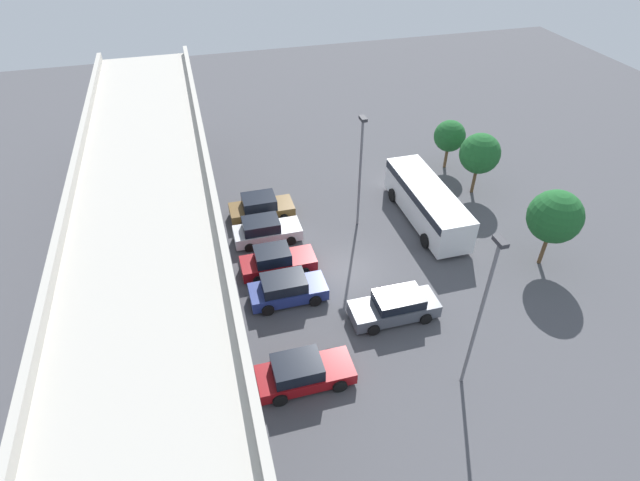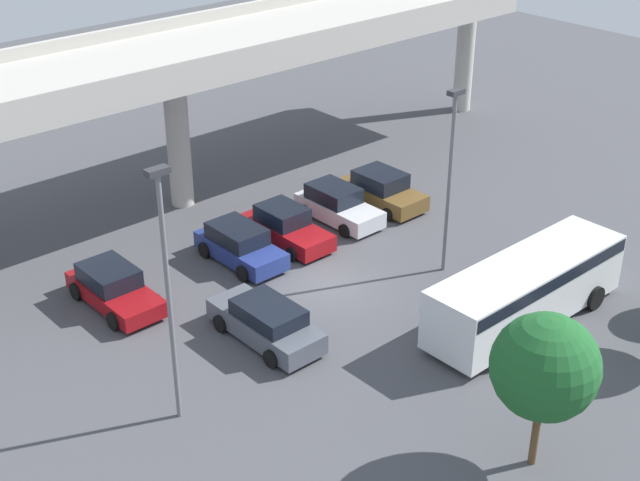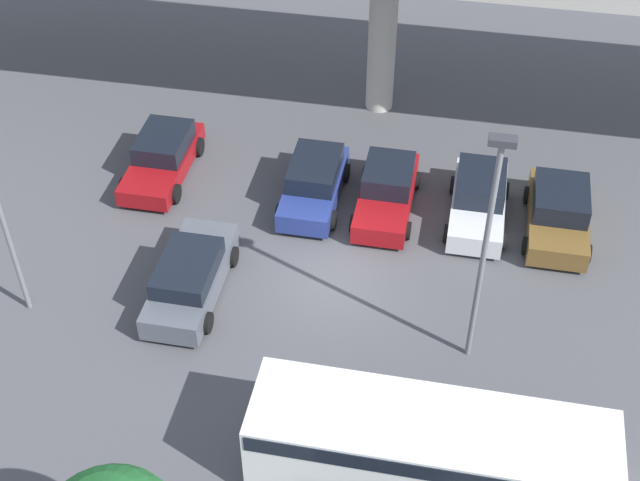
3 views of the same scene
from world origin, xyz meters
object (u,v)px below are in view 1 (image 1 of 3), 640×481
object	(u,v)px
parked_car_1	(395,306)
parked_car_3	(277,261)
parked_car_4	(266,231)
tree_front_right	(480,154)
parked_car_5	(261,208)
tree_front_far_right	(450,136)
parked_car_2	(287,289)
tree_front_left	(555,217)
parked_car_0	(303,372)
lamp_post_mid_lot	(482,307)
shuttle_bus	(427,201)
lamp_post_near_aisle	(361,165)

from	to	relation	value
parked_car_1	parked_car_3	world-z (taller)	parked_car_3
parked_car_4	tree_front_right	bearing A→B (deg)	6.08
parked_car_1	parked_car_5	xyz separation A→B (m)	(11.42, 5.41, 0.02)
tree_front_far_right	parked_car_2	bearing A→B (deg)	126.26
parked_car_1	tree_front_left	bearing A→B (deg)	-170.02
parked_car_0	parked_car_1	size ratio (longest dim) A/B	0.96
tree_front_left	tree_front_right	distance (m)	8.57
lamp_post_mid_lot	tree_front_far_right	distance (m)	21.29
parked_car_5	shuttle_bus	xyz separation A→B (m)	(-3.36, -10.94, 0.78)
parked_car_0	lamp_post_mid_lot	size ratio (longest dim) A/B	0.53
shuttle_bus	tree_front_right	xyz separation A→B (m)	(2.36, -5.00, 1.69)
parked_car_5	tree_front_left	world-z (taller)	tree_front_left
shuttle_bus	tree_front_left	size ratio (longest dim) A/B	1.78
parked_car_0	lamp_post_mid_lot	xyz separation A→B (m)	(-1.98, -7.48, 4.34)
tree_front_left	tree_front_right	bearing A→B (deg)	-0.08
shuttle_bus	lamp_post_mid_lot	xyz separation A→B (m)	(-12.93, 3.98, 3.51)
tree_front_far_right	parked_car_4	bearing A→B (deg)	109.82
parked_car_2	shuttle_bus	size ratio (longest dim) A/B	0.48
parked_car_4	tree_front_far_right	bearing A→B (deg)	19.82
parked_car_4	tree_front_right	size ratio (longest dim) A/B	0.93
parked_car_1	shuttle_bus	world-z (taller)	shuttle_bus
parked_car_5	shuttle_bus	size ratio (longest dim) A/B	0.49
parked_car_2	lamp_post_mid_lot	xyz separation A→B (m)	(-7.77, -6.99, 4.30)
parked_car_3	shuttle_bus	bearing A→B (deg)	13.06
shuttle_bus	tree_front_far_right	distance (m)	8.01
parked_car_2	shuttle_bus	bearing A→B (deg)	25.20
lamp_post_near_aisle	lamp_post_mid_lot	distance (m)	13.73
parked_car_3	lamp_post_mid_lot	world-z (taller)	lamp_post_mid_lot
tree_front_far_right	parked_car_0	bearing A→B (deg)	136.92
lamp_post_near_aisle	lamp_post_mid_lot	world-z (taller)	lamp_post_mid_lot
parked_car_4	tree_front_left	world-z (taller)	tree_front_left
tree_front_left	tree_front_far_right	xyz separation A→B (m)	(12.56, 0.26, -0.76)
parked_car_5	tree_front_far_right	bearing A→B (deg)	10.81
parked_car_1	parked_car_2	xyz separation A→B (m)	(2.90, 5.42, 0.02)
parked_car_2	parked_car_4	xyz separation A→B (m)	(5.80, 0.15, -0.01)
tree_front_left	tree_front_right	size ratio (longest dim) A/B	1.09
parked_car_5	lamp_post_near_aisle	distance (m)	7.79
parked_car_2	parked_car_3	bearing A→B (deg)	91.46
parked_car_1	lamp_post_mid_lot	size ratio (longest dim) A/B	0.56
parked_car_0	parked_car_4	xyz separation A→B (m)	(11.59, -0.34, 0.04)
parked_car_1	parked_car_3	distance (m)	7.77
parked_car_3	parked_car_5	xyz separation A→B (m)	(5.92, -0.09, 0.03)
parked_car_5	tree_front_right	distance (m)	16.17
parked_car_5	lamp_post_mid_lot	world-z (taller)	lamp_post_mid_lot
lamp_post_mid_lot	tree_front_left	distance (m)	11.32
parked_car_3	tree_front_right	bearing A→B (deg)	17.05
parked_car_1	tree_front_far_right	xyz separation A→B (m)	(14.41, -10.27, 2.02)
parked_car_3	parked_car_4	distance (m)	3.20
parked_car_3	parked_car_1	bearing A→B (deg)	-45.04
lamp_post_near_aisle	lamp_post_mid_lot	xyz separation A→B (m)	(-13.71, -0.71, 0.45)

